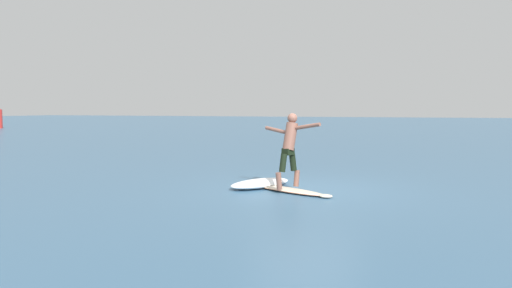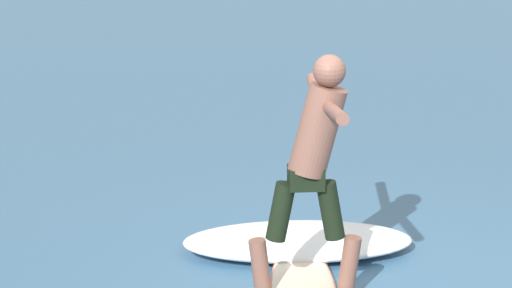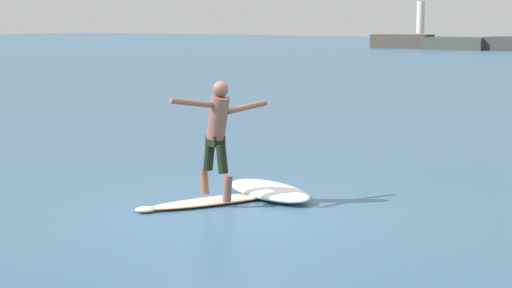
{
  "view_description": "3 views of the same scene",
  "coord_description": "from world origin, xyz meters",
  "views": [
    {
      "loc": [
        -11.85,
        -3.07,
        2.02
      ],
      "look_at": [
        -0.07,
        1.27,
        1.11
      ],
      "focal_mm": 35.0,
      "sensor_mm": 36.0,
      "label": 1
    },
    {
      "loc": [
        -4.61,
        -6.97,
        3.75
      ],
      "look_at": [
        -0.23,
        1.45,
        0.91
      ],
      "focal_mm": 85.0,
      "sensor_mm": 36.0,
      "label": 2
    },
    {
      "loc": [
        7.07,
        -10.1,
        2.84
      ],
      "look_at": [
        -0.4,
        1.44,
        0.78
      ],
      "focal_mm": 60.0,
      "sensor_mm": 36.0,
      "label": 3
    }
  ],
  "objects": [
    {
      "name": "surfer",
      "position": [
        -0.35,
        0.29,
        1.15
      ],
      "size": [
        0.92,
        1.58,
        1.8
      ],
      "color": "brown",
      "rests_on": "surfboard"
    },
    {
      "name": "wave_foam_at_tail",
      "position": [
        0.02,
        1.18,
        0.1
      ],
      "size": [
        2.08,
        1.57,
        0.2
      ],
      "color": "white",
      "rests_on": "ground"
    }
  ]
}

